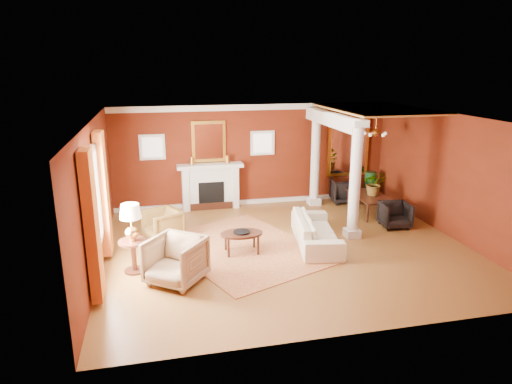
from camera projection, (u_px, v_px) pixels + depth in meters
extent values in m
plane|color=brown|center=(287.00, 248.00, 10.28)|extent=(8.00, 8.00, 0.00)
cube|color=#5E1B0D|center=(254.00, 155.00, 13.17)|extent=(8.00, 0.04, 2.90)
cube|color=#5E1B0D|center=(357.00, 247.00, 6.59)|extent=(8.00, 0.04, 2.90)
cube|color=#5E1B0D|center=(95.00, 197.00, 9.04)|extent=(0.04, 7.00, 2.90)
cube|color=#5E1B0D|center=(451.00, 176.00, 10.72)|extent=(0.04, 7.00, 2.90)
cube|color=white|center=(290.00, 118.00, 9.48)|extent=(8.00, 7.00, 0.04)
cube|color=silver|center=(211.00, 188.00, 12.96)|extent=(1.60, 0.34, 1.20)
cube|color=black|center=(211.00, 194.00, 12.84)|extent=(0.72, 0.03, 0.70)
cube|color=black|center=(212.00, 206.00, 12.94)|extent=(1.20, 0.05, 0.20)
cube|color=silver|center=(210.00, 166.00, 12.75)|extent=(1.85, 0.42, 0.10)
cube|color=silver|center=(186.00, 189.00, 12.79)|extent=(0.16, 0.40, 1.20)
cube|color=silver|center=(235.00, 186.00, 13.08)|extent=(0.16, 0.40, 1.20)
cube|color=yellow|center=(209.00, 141.00, 12.73)|extent=(0.95, 0.06, 1.15)
cube|color=white|center=(209.00, 142.00, 12.70)|extent=(0.78, 0.02, 0.98)
cube|color=silver|center=(152.00, 147.00, 12.44)|extent=(0.70, 0.06, 0.70)
cube|color=white|center=(152.00, 147.00, 12.41)|extent=(0.54, 0.02, 0.54)
cube|color=silver|center=(262.00, 143.00, 13.09)|extent=(0.70, 0.06, 0.70)
cube|color=white|center=(263.00, 143.00, 13.06)|extent=(0.54, 0.02, 0.54)
cube|color=white|center=(92.00, 201.00, 8.45)|extent=(0.03, 1.30, 1.70)
cube|color=silver|center=(89.00, 212.00, 7.80)|extent=(0.08, 0.10, 1.90)
cube|color=silver|center=(98.00, 191.00, 9.11)|extent=(0.08, 0.10, 1.90)
cube|color=#AF5B1E|center=(92.00, 226.00, 7.57)|extent=(0.18, 0.55, 2.60)
cube|color=#AF5B1E|center=(103.00, 194.00, 9.45)|extent=(0.18, 0.55, 2.60)
cube|color=silver|center=(352.00, 233.00, 10.89)|extent=(0.34, 0.34, 0.20)
cylinder|color=silver|center=(355.00, 178.00, 10.52)|extent=(0.26, 0.26, 2.50)
cube|color=silver|center=(359.00, 123.00, 10.17)|extent=(0.36, 0.36, 0.16)
cube|color=silver|center=(314.00, 201.00, 13.42)|extent=(0.34, 0.34, 0.20)
cylinder|color=silver|center=(315.00, 156.00, 13.05)|extent=(0.26, 0.26, 2.50)
cube|color=silver|center=(317.00, 111.00, 12.71)|extent=(0.36, 0.36, 0.16)
cube|color=silver|center=(332.00, 119.00, 11.70)|extent=(0.30, 3.20, 0.32)
cube|color=#CA893B|center=(376.00, 109.00, 11.74)|extent=(2.30, 3.40, 0.04)
cube|color=yellow|center=(348.00, 148.00, 13.71)|extent=(1.30, 0.06, 1.70)
cube|color=white|center=(349.00, 148.00, 13.68)|extent=(1.10, 0.02, 1.50)
cylinder|color=#BE843B|center=(376.00, 120.00, 11.87)|extent=(0.02, 0.02, 0.65)
sphere|color=#BE843B|center=(375.00, 133.00, 11.96)|extent=(0.20, 0.20, 0.20)
sphere|color=#F1E4CC|center=(385.00, 133.00, 12.03)|extent=(0.09, 0.09, 0.09)
sphere|color=#F1E4CC|center=(374.00, 132.00, 12.24)|extent=(0.09, 0.09, 0.09)
sphere|color=#F1E4CC|center=(365.00, 133.00, 12.08)|extent=(0.09, 0.09, 0.09)
sphere|color=#F1E4CC|center=(370.00, 135.00, 11.77)|extent=(0.09, 0.09, 0.09)
sphere|color=#F1E4CC|center=(383.00, 135.00, 11.74)|extent=(0.09, 0.09, 0.09)
cube|color=silver|center=(254.00, 107.00, 12.75)|extent=(8.00, 0.08, 0.16)
cube|color=silver|center=(254.00, 201.00, 13.51)|extent=(8.00, 0.08, 0.12)
cube|color=maroon|center=(243.00, 248.00, 10.25)|extent=(4.01, 4.51, 0.01)
imported|color=#F4EACD|center=(316.00, 226.00, 10.36)|extent=(1.02, 2.31, 0.87)
imported|color=black|center=(163.00, 223.00, 10.68)|extent=(0.97, 1.00, 0.79)
imported|color=tan|center=(176.00, 258.00, 8.53)|extent=(1.29, 1.28, 0.97)
cylinder|color=black|center=(242.00, 234.00, 9.89)|extent=(0.92, 0.92, 0.05)
cylinder|color=black|center=(229.00, 249.00, 9.69)|extent=(0.05, 0.05, 0.41)
cylinder|color=black|center=(258.00, 246.00, 9.83)|extent=(0.05, 0.05, 0.41)
cylinder|color=black|center=(226.00, 242.00, 10.07)|extent=(0.05, 0.05, 0.41)
cylinder|color=black|center=(254.00, 239.00, 10.21)|extent=(0.05, 0.05, 0.41)
imported|color=black|center=(240.00, 228.00, 9.87)|extent=(0.16, 0.03, 0.22)
cylinder|color=black|center=(135.00, 270.00, 9.10)|extent=(0.41, 0.41, 0.04)
cylinder|color=black|center=(134.00, 257.00, 9.02)|extent=(0.10, 0.10, 0.64)
cylinder|color=black|center=(133.00, 242.00, 8.93)|extent=(0.56, 0.56, 0.04)
sphere|color=#BE843B|center=(132.00, 233.00, 8.88)|extent=(0.26, 0.26, 0.26)
cylinder|color=#BE843B|center=(131.00, 224.00, 8.83)|extent=(0.03, 0.03, 0.28)
cone|color=#F1E4CC|center=(130.00, 211.00, 8.76)|extent=(0.41, 0.41, 0.28)
imported|color=black|center=(371.00, 199.00, 12.51)|extent=(0.57, 1.51, 0.83)
imported|color=black|center=(395.00, 214.00, 11.48)|extent=(0.74, 0.70, 0.70)
imported|color=black|center=(344.00, 190.00, 13.54)|extent=(0.85, 0.81, 0.77)
sphere|color=#133C1A|center=(369.00, 195.00, 13.77)|extent=(0.37, 0.37, 0.37)
cylinder|color=#133C1A|center=(370.00, 186.00, 13.70)|extent=(0.33, 0.33, 0.88)
imported|color=#26591E|center=(375.00, 175.00, 12.33)|extent=(0.77, 0.81, 0.52)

